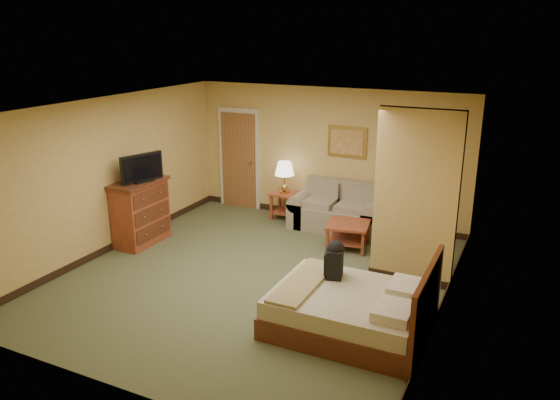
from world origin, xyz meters
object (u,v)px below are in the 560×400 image
Objects in this scene: dresser at (141,212)px; bed at (353,310)px; loveseat at (338,214)px; coffee_table at (348,230)px.

bed is at bearing -15.59° from dresser.
loveseat is 3.67m from bed.
bed is (1.43, -3.38, -0.01)m from loveseat.
dresser is 0.59× the size of bed.
coffee_table is at bearing 110.23° from bed.
loveseat is 0.91× the size of bed.
dresser reaches higher than bed.
bed is at bearing -67.09° from loveseat.
dresser is at bearing -157.98° from coffee_table.
loveseat is 0.96m from coffee_table.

